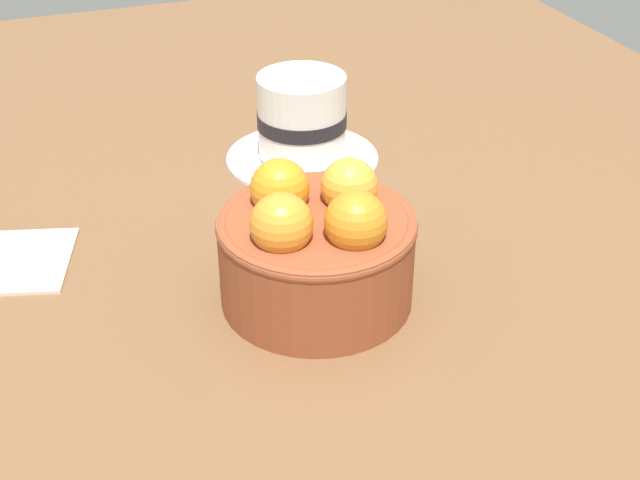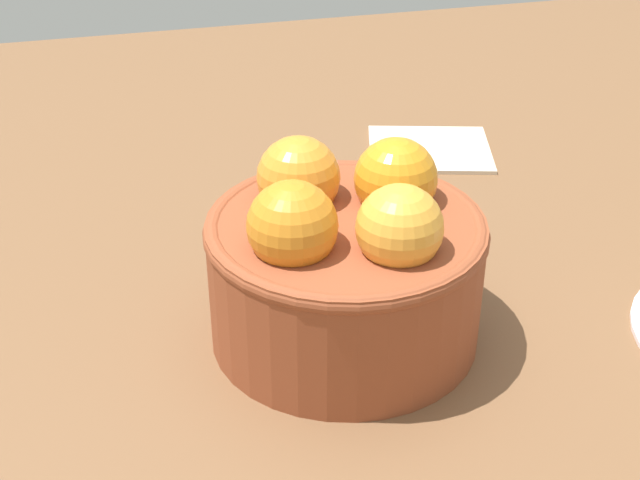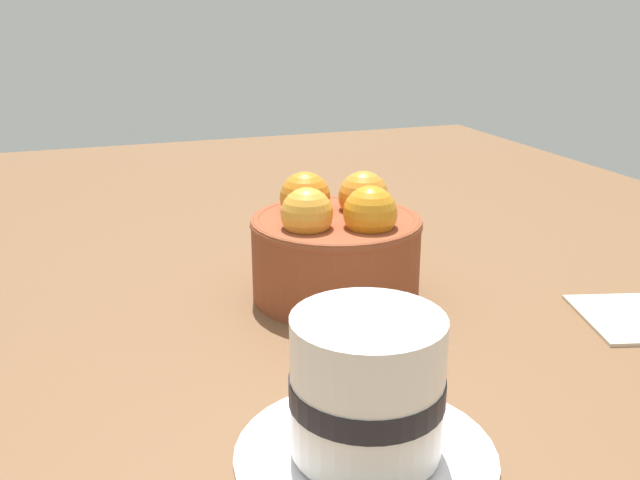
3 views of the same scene
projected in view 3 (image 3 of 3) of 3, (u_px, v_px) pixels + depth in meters
The scene contains 4 objects.
ground_plane at pixel (336, 318), 62.14cm from camera, with size 150.83×110.86×4.31cm, color brown.
terracotta_bowl at pixel (336, 245), 60.00cm from camera, with size 14.47×14.47×10.31cm.
coffee_cup at pixel (367, 396), 38.51cm from camera, with size 14.72×14.72×8.46cm.
folded_napkin at pixel (633, 316), 56.55cm from camera, with size 9.13×7.98×0.60cm, color beige.
Camera 3 is at (53.03, -20.14, 24.14)cm, focal length 39.86 mm.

